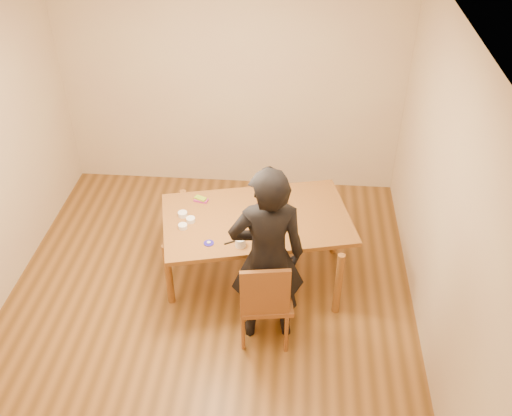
# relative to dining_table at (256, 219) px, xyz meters

# --- Properties ---
(room_shell) EXTENTS (4.00, 4.50, 2.70)m
(room_shell) POSITION_rel_dining_table_xyz_m (-0.44, -0.16, 0.62)
(room_shell) COLOR brown
(room_shell) RESTS_ON ground
(dining_table) EXTENTS (1.98, 1.44, 0.04)m
(dining_table) POSITION_rel_dining_table_xyz_m (0.00, 0.00, 0.00)
(dining_table) COLOR brown
(dining_table) RESTS_ON floor
(dining_chair) EXTENTS (0.50, 0.50, 0.04)m
(dining_chair) POSITION_rel_dining_table_xyz_m (0.15, -0.78, -0.28)
(dining_chair) COLOR brown
(dining_chair) RESTS_ON floor
(cake_plate) EXTENTS (0.30, 0.30, 0.02)m
(cake_plate) POSITION_rel_dining_table_xyz_m (0.13, 0.15, 0.03)
(cake_plate) COLOR #AA0B2D
(cake_plate) RESTS_ON dining_table
(cake) EXTENTS (0.25, 0.25, 0.08)m
(cake) POSITION_rel_dining_table_xyz_m (0.13, 0.15, 0.08)
(cake) COLOR white
(cake) RESTS_ON cake_plate
(frosting_dome) EXTENTS (0.24, 0.24, 0.03)m
(frosting_dome) POSITION_rel_dining_table_xyz_m (0.13, 0.15, 0.14)
(frosting_dome) COLOR white
(frosting_dome) RESTS_ON cake
(frosting_tub) EXTENTS (0.09, 0.09, 0.08)m
(frosting_tub) POSITION_rel_dining_table_xyz_m (-0.11, -0.44, 0.06)
(frosting_tub) COLOR white
(frosting_tub) RESTS_ON dining_table
(frosting_lid) EXTENTS (0.09, 0.09, 0.01)m
(frosting_lid) POSITION_rel_dining_table_xyz_m (-0.40, -0.42, 0.03)
(frosting_lid) COLOR #231799
(frosting_lid) RESTS_ON dining_table
(frosting_dollop) EXTENTS (0.04, 0.04, 0.02)m
(frosting_dollop) POSITION_rel_dining_table_xyz_m (-0.40, -0.42, 0.04)
(frosting_dollop) COLOR white
(frosting_dollop) RESTS_ON frosting_lid
(ramekin_green) EXTENTS (0.08, 0.08, 0.04)m
(ramekin_green) POSITION_rel_dining_table_xyz_m (-0.67, -0.22, 0.04)
(ramekin_green) COLOR white
(ramekin_green) RESTS_ON dining_table
(ramekin_yellow) EXTENTS (0.09, 0.09, 0.04)m
(ramekin_yellow) POSITION_rel_dining_table_xyz_m (-0.71, -0.03, 0.04)
(ramekin_yellow) COLOR white
(ramekin_yellow) RESTS_ON dining_table
(ramekin_multi) EXTENTS (0.09, 0.09, 0.04)m
(ramekin_multi) POSITION_rel_dining_table_xyz_m (-0.62, -0.12, 0.04)
(ramekin_multi) COLOR white
(ramekin_multi) RESTS_ON dining_table
(candy_box_pink) EXTENTS (0.15, 0.10, 0.02)m
(candy_box_pink) POSITION_rel_dining_table_xyz_m (-0.57, 0.22, 0.03)
(candy_box_pink) COLOR #BF2D5A
(candy_box_pink) RESTS_ON dining_table
(candy_box_green) EXTENTS (0.13, 0.10, 0.02)m
(candy_box_green) POSITION_rel_dining_table_xyz_m (-0.58, 0.23, 0.05)
(candy_box_green) COLOR #219B1C
(candy_box_green) RESTS_ON candy_box_pink
(spatula) EXTENTS (0.15, 0.10, 0.01)m
(spatula) POSITION_rel_dining_table_xyz_m (-0.18, -0.39, 0.03)
(spatula) COLOR black
(spatula) RESTS_ON dining_table
(person) EXTENTS (0.71, 0.53, 1.78)m
(person) POSITION_rel_dining_table_xyz_m (0.15, -0.73, 0.16)
(person) COLOR black
(person) RESTS_ON floor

